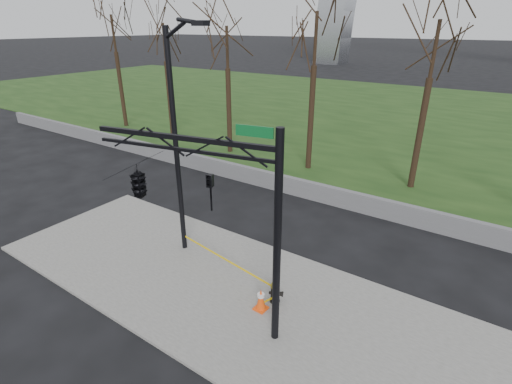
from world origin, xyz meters
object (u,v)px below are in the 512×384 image
Objects in this scene: traffic_cone at (261,299)px; street_light at (178,133)px; fire_hydrant at (275,292)px; traffic_signal_mast at (162,185)px.

traffic_cone is 6.05m from street_light.
fire_hydrant is 0.57m from traffic_cone.
traffic_cone is (-0.18, -0.53, 0.00)m from fire_hydrant.
street_light is 1.37× the size of traffic_signal_mast.
street_light is at bearing 163.98° from traffic_cone.
fire_hydrant is 4.80m from traffic_signal_mast.
street_light is (-4.34, 0.66, 4.23)m from fire_hydrant.
traffic_signal_mast is at bearing -148.14° from traffic_cone.
traffic_signal_mast is at bearing -160.49° from fire_hydrant.
traffic_signal_mast is (1.92, -2.58, -0.55)m from street_light.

